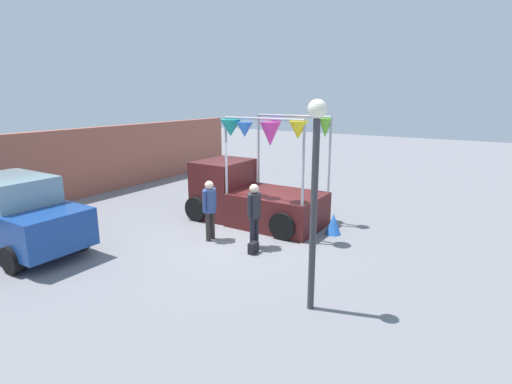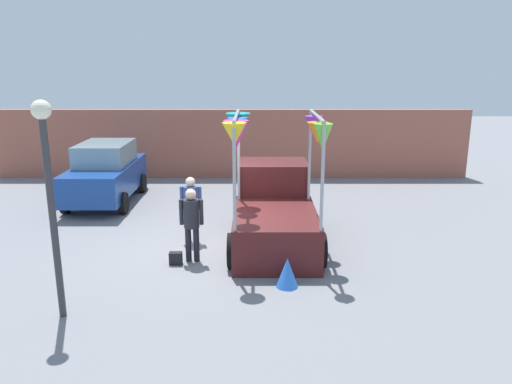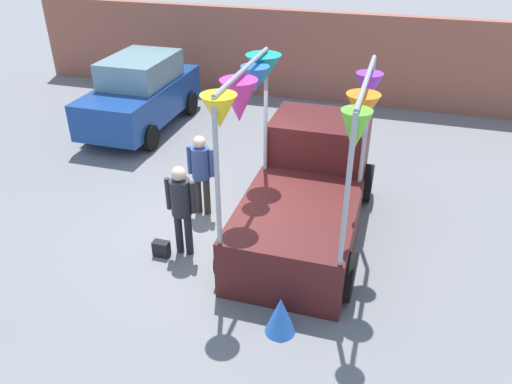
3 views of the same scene
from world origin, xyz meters
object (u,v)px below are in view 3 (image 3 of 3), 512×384
Objects in this scene: parked_car at (141,93)px; person_customer at (181,203)px; vendor_truck at (307,184)px; handbag at (161,249)px; person_vendor at (201,168)px; folded_kite_bundle_azure at (280,315)px.

person_customer is (3.32, -4.89, 0.06)m from parked_car.
parked_car is at bearing 145.72° from vendor_truck.
parked_car is 14.29× the size of handbag.
handbag is at bearing -96.72° from person_vendor.
parked_car is 5.91m from person_customer.
person_vendor is 3.50m from folded_kite_bundle_azure.
vendor_truck reaches higher than parked_car.
vendor_truck is at bearing 36.79° from person_customer.
person_customer is at bearing 146.79° from folded_kite_bundle_azure.
parked_car reaches higher than person_vendor.
folded_kite_bundle_azure is at bearing -49.31° from parked_car.
parked_car is (-5.16, 3.52, 0.04)m from vendor_truck.
person_customer is (-1.84, -1.38, 0.10)m from vendor_truck.
handbag is (2.97, -5.09, -0.80)m from parked_car.
handbag is (-0.35, -0.20, -0.87)m from person_customer.
vendor_truck is 14.68× the size of handbag.
handbag is 2.64m from folded_kite_bundle_azure.
parked_car is 2.45× the size of person_vendor.
vendor_truck is 2.52× the size of person_vendor.
vendor_truck is 6.24m from parked_car.
vendor_truck reaches higher than handbag.
person_customer is at bearing -55.85° from parked_car.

